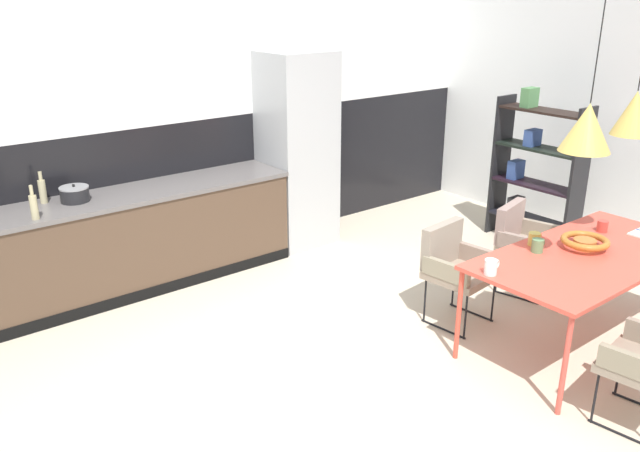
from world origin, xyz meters
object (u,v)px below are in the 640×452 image
(cooking_pot, at_px, (75,194))
(bottle_spice_small, at_px, (34,206))
(refrigerator_column, at_px, (297,151))
(open_shelf_unit, at_px, (535,167))
(armchair_corner_seat, at_px, (522,236))
(pendant_lamp_over_table_near, at_px, (587,127))
(mug_short_terracotta, at_px, (538,246))
(armchair_near_window, at_px, (454,261))
(mug_tall_blue, at_px, (603,226))
(pendant_lamp_over_table_far, at_px, (634,113))
(bottle_oil_tall, at_px, (42,190))
(mug_glass_clear, at_px, (534,239))
(mug_dark_espresso, at_px, (491,267))
(dining_table, at_px, (589,258))
(fruit_bowl, at_px, (585,242))

(cooking_pot, relative_size, bottle_spice_small, 0.88)
(refrigerator_column, relative_size, open_shelf_unit, 1.23)
(armchair_corner_seat, bearing_deg, pendant_lamp_over_table_near, 34.26)
(mug_short_terracotta, height_order, bottle_spice_small, bottle_spice_small)
(armchair_near_window, relative_size, open_shelf_unit, 0.50)
(armchair_near_window, height_order, armchair_corner_seat, armchair_near_window)
(mug_tall_blue, bearing_deg, refrigerator_column, 107.89)
(refrigerator_column, xyz_separation_m, pendant_lamp_over_table_far, (0.81, -2.99, 0.72))
(refrigerator_column, bearing_deg, bottle_oil_tall, 176.32)
(armchair_corner_seat, bearing_deg, pendant_lamp_over_table_far, 72.32)
(refrigerator_column, xyz_separation_m, cooking_pot, (-2.25, 0.04, -0.04))
(armchair_near_window, height_order, mug_tall_blue, mug_tall_blue)
(armchair_corner_seat, distance_m, open_shelf_unit, 1.29)
(refrigerator_column, height_order, mug_glass_clear, refrigerator_column)
(mug_dark_espresso, height_order, mug_short_terracotta, mug_dark_espresso)
(mug_dark_espresso, bearing_deg, pendant_lamp_over_table_near, -28.09)
(mug_tall_blue, xyz_separation_m, bottle_oil_tall, (-3.39, 3.00, 0.21))
(mug_glass_clear, distance_m, bottle_spice_small, 3.80)
(dining_table, bearing_deg, pendant_lamp_over_table_near, -172.89)
(fruit_bowl, distance_m, open_shelf_unit, 2.04)
(fruit_bowl, height_order, pendant_lamp_over_table_far, pendant_lamp_over_table_far)
(refrigerator_column, xyz_separation_m, dining_table, (0.43, -3.02, -0.29))
(armchair_corner_seat, relative_size, mug_dark_espresso, 5.83)
(mug_dark_espresso, xyz_separation_m, mug_short_terracotta, (0.59, 0.04, -0.00))
(fruit_bowl, xyz_separation_m, mug_dark_espresso, (-0.92, 0.14, -0.00))
(mug_short_terracotta, relative_size, cooking_pot, 0.55)
(fruit_bowl, relative_size, mug_glass_clear, 2.61)
(refrigerator_column, height_order, open_shelf_unit, refrigerator_column)
(bottle_oil_tall, distance_m, pendant_lamp_over_table_far, 4.60)
(bottle_oil_tall, bearing_deg, mug_glass_clear, -46.22)
(dining_table, bearing_deg, cooking_pot, 131.25)
(dining_table, bearing_deg, open_shelf_unit, 44.96)
(mug_short_terracotta, xyz_separation_m, bottle_oil_tall, (-2.61, 2.93, 0.21))
(bottle_spice_small, bearing_deg, mug_dark_espresso, -49.66)
(refrigerator_column, bearing_deg, fruit_bowl, -80.78)
(armchair_near_window, bearing_deg, pendant_lamp_over_table_far, 129.91)
(mug_short_terracotta, bearing_deg, mug_glass_clear, 44.00)
(fruit_bowl, bearing_deg, open_shelf_unit, 44.44)
(cooking_pot, xyz_separation_m, pendant_lamp_over_table_near, (2.30, -3.11, 0.76))
(dining_table, distance_m, bottle_spice_small, 4.17)
(cooking_pot, relative_size, open_shelf_unit, 0.15)
(dining_table, relative_size, pendant_lamp_over_table_near, 1.68)
(refrigerator_column, height_order, armchair_corner_seat, refrigerator_column)
(mug_dark_espresso, relative_size, bottle_spice_small, 0.49)
(mug_dark_espresso, xyz_separation_m, cooking_pot, (-1.81, 2.84, 0.16))
(fruit_bowl, height_order, mug_short_terracotta, mug_short_terracotta)
(bottle_oil_tall, xyz_separation_m, pendant_lamp_over_table_near, (2.52, -3.23, 0.72))
(armchair_corner_seat, bearing_deg, mug_glass_clear, 25.70)
(mug_glass_clear, distance_m, pendant_lamp_over_table_far, 1.13)
(bottle_oil_tall, bearing_deg, armchair_corner_seat, -34.83)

